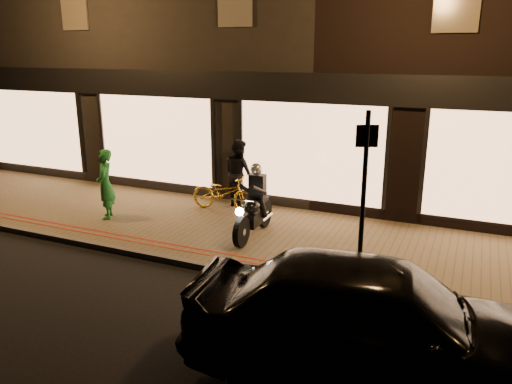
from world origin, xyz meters
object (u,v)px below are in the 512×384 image
(person_green, at_px, (105,184))
(parked_car, at_px, (375,320))
(sign_post, at_px, (364,193))
(motorcycle, at_px, (254,208))
(bicycle_gold, at_px, (224,193))

(person_green, height_order, parked_car, person_green)
(sign_post, bearing_deg, parked_car, -72.67)
(motorcycle, height_order, person_green, person_green)
(motorcycle, distance_m, person_green, 3.74)
(person_green, bearing_deg, motorcycle, 62.30)
(bicycle_gold, height_order, person_green, person_green)
(parked_car, bearing_deg, motorcycle, 34.05)
(bicycle_gold, xyz_separation_m, person_green, (-2.28, -1.66, 0.39))
(motorcycle, bearing_deg, parked_car, -50.10)
(motorcycle, height_order, parked_car, motorcycle)
(sign_post, distance_m, parked_car, 2.47)
(bicycle_gold, bearing_deg, parked_car, -139.30)
(bicycle_gold, xyz_separation_m, parked_car, (4.73, -5.03, 0.24))
(sign_post, xyz_separation_m, parked_car, (0.67, -2.16, -0.99))
(sign_post, distance_m, person_green, 6.51)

